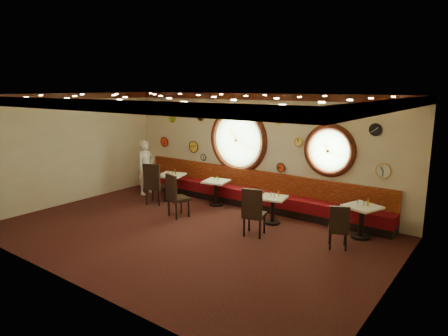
% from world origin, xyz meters
% --- Properties ---
extents(floor, '(9.00, 6.00, 0.00)m').
position_xyz_m(floor, '(0.00, 0.00, 0.00)').
color(floor, black).
rests_on(floor, ground).
extents(ceiling, '(9.00, 6.00, 0.02)m').
position_xyz_m(ceiling, '(0.00, 0.00, 3.20)').
color(ceiling, gold).
rests_on(ceiling, wall_back).
extents(wall_back, '(9.00, 0.02, 3.20)m').
position_xyz_m(wall_back, '(0.00, 3.00, 1.60)').
color(wall_back, beige).
rests_on(wall_back, floor).
extents(wall_front, '(9.00, 0.02, 3.20)m').
position_xyz_m(wall_front, '(0.00, -3.00, 1.60)').
color(wall_front, beige).
rests_on(wall_front, floor).
extents(wall_left, '(0.02, 6.00, 3.20)m').
position_xyz_m(wall_left, '(-4.50, 0.00, 1.60)').
color(wall_left, beige).
rests_on(wall_left, floor).
extents(wall_right, '(0.02, 6.00, 3.20)m').
position_xyz_m(wall_right, '(4.50, 0.00, 1.60)').
color(wall_right, beige).
rests_on(wall_right, floor).
extents(molding_back, '(9.00, 0.10, 0.18)m').
position_xyz_m(molding_back, '(0.00, 2.95, 3.11)').
color(molding_back, '#3C140A').
rests_on(molding_back, wall_back).
extents(molding_front, '(9.00, 0.10, 0.18)m').
position_xyz_m(molding_front, '(0.00, -2.95, 3.11)').
color(molding_front, '#3C140A').
rests_on(molding_front, wall_back).
extents(molding_left, '(0.10, 6.00, 0.18)m').
position_xyz_m(molding_left, '(-4.45, 0.00, 3.11)').
color(molding_left, '#3C140A').
rests_on(molding_left, wall_back).
extents(molding_right, '(0.10, 6.00, 0.18)m').
position_xyz_m(molding_right, '(4.45, 0.00, 3.11)').
color(molding_right, '#3C140A').
rests_on(molding_right, wall_back).
extents(banquette_base, '(8.00, 0.55, 0.20)m').
position_xyz_m(banquette_base, '(0.00, 2.72, 0.10)').
color(banquette_base, black).
rests_on(banquette_base, floor).
extents(banquette_seat, '(8.00, 0.55, 0.30)m').
position_xyz_m(banquette_seat, '(0.00, 2.72, 0.35)').
color(banquette_seat, '#5C0710').
rests_on(banquette_seat, banquette_base).
extents(banquette_back, '(8.00, 0.10, 0.55)m').
position_xyz_m(banquette_back, '(0.00, 2.94, 0.75)').
color(banquette_back, '#65080D').
rests_on(banquette_back, wall_back).
extents(porthole_left_glass, '(1.66, 0.02, 1.66)m').
position_xyz_m(porthole_left_glass, '(-0.60, 3.00, 1.85)').
color(porthole_left_glass, '#93CC7A').
rests_on(porthole_left_glass, wall_back).
extents(porthole_left_frame, '(1.98, 0.18, 1.98)m').
position_xyz_m(porthole_left_frame, '(-0.60, 2.98, 1.85)').
color(porthole_left_frame, '#3C140A').
rests_on(porthole_left_frame, wall_back).
extents(porthole_left_ring, '(1.61, 0.03, 1.61)m').
position_xyz_m(porthole_left_ring, '(-0.60, 2.95, 1.85)').
color(porthole_left_ring, gold).
rests_on(porthole_left_ring, wall_back).
extents(porthole_right_glass, '(1.10, 0.02, 1.10)m').
position_xyz_m(porthole_right_glass, '(2.20, 3.00, 1.80)').
color(porthole_right_glass, '#93CC7A').
rests_on(porthole_right_glass, wall_back).
extents(porthole_right_frame, '(1.38, 0.18, 1.38)m').
position_xyz_m(porthole_right_frame, '(2.20, 2.98, 1.80)').
color(porthole_right_frame, '#3C140A').
rests_on(porthole_right_frame, wall_back).
extents(porthole_right_ring, '(1.09, 0.03, 1.09)m').
position_xyz_m(porthole_right_ring, '(2.20, 2.95, 1.80)').
color(porthole_right_ring, gold).
rests_on(porthole_right_ring, wall_back).
extents(wall_clock_0, '(0.28, 0.03, 0.28)m').
position_xyz_m(wall_clock_0, '(3.30, 2.96, 2.40)').
color(wall_clock_0, black).
rests_on(wall_clock_0, wall_back).
extents(wall_clock_1, '(0.26, 0.03, 0.26)m').
position_xyz_m(wall_clock_1, '(-3.20, 2.96, 2.35)').
color(wall_clock_1, '#80B323').
rests_on(wall_clock_1, wall_back).
extents(wall_clock_2, '(0.36, 0.03, 0.36)m').
position_xyz_m(wall_clock_2, '(-2.30, 2.96, 1.50)').
color(wall_clock_2, yellow).
rests_on(wall_clock_2, wall_back).
extents(wall_clock_3, '(0.30, 0.03, 0.30)m').
position_xyz_m(wall_clock_3, '(0.75, 2.96, 2.55)').
color(wall_clock_3, '#79BA3A').
rests_on(wall_clock_3, wall_back).
extents(wall_clock_4, '(0.24, 0.03, 0.24)m').
position_xyz_m(wall_clock_4, '(-2.00, 2.96, 2.45)').
color(wall_clock_4, black).
rests_on(wall_clock_4, wall_back).
extents(wall_clock_5, '(0.24, 0.03, 0.24)m').
position_xyz_m(wall_clock_5, '(0.85, 2.96, 1.20)').
color(wall_clock_5, red).
rests_on(wall_clock_5, wall_back).
extents(wall_clock_6, '(0.32, 0.03, 0.32)m').
position_xyz_m(wall_clock_6, '(-3.60, 2.96, 1.55)').
color(wall_clock_6, red).
rests_on(wall_clock_6, wall_back).
extents(wall_clock_7, '(0.34, 0.03, 0.34)m').
position_xyz_m(wall_clock_7, '(3.55, 2.96, 1.45)').
color(wall_clock_7, silver).
rests_on(wall_clock_7, wall_back).
extents(wall_clock_8, '(0.20, 0.03, 0.20)m').
position_xyz_m(wall_clock_8, '(-1.90, 2.96, 1.20)').
color(wall_clock_8, white).
rests_on(wall_clock_8, wall_back).
extents(wall_clock_9, '(0.22, 0.03, 0.22)m').
position_xyz_m(wall_clock_9, '(1.35, 2.96, 1.95)').
color(wall_clock_9, '#F9DA53').
rests_on(wall_clock_9, wall_back).
extents(table_a, '(0.90, 0.90, 0.79)m').
position_xyz_m(table_a, '(-2.28, 1.87, 0.50)').
color(table_a, black).
rests_on(table_a, floor).
extents(table_b, '(0.79, 0.79, 0.73)m').
position_xyz_m(table_b, '(-0.85, 2.23, 0.46)').
color(table_b, black).
rests_on(table_b, floor).
extents(table_c, '(0.74, 0.74, 0.69)m').
position_xyz_m(table_c, '(1.26, 1.82, 0.44)').
color(table_c, black).
rests_on(table_c, floor).
extents(table_d, '(0.88, 0.88, 0.76)m').
position_xyz_m(table_d, '(3.37, 2.15, 0.48)').
color(table_d, black).
rests_on(table_d, floor).
extents(chair_a, '(0.65, 0.65, 0.75)m').
position_xyz_m(chair_a, '(-2.35, 1.21, 0.70)').
color(chair_a, black).
rests_on(chair_a, floor).
extents(chair_b, '(0.60, 0.60, 0.72)m').
position_xyz_m(chair_b, '(-1.04, 0.73, 0.66)').
color(chair_b, black).
rests_on(chair_b, floor).
extents(chair_c, '(0.58, 0.58, 0.71)m').
position_xyz_m(chair_c, '(1.34, 0.78, 0.65)').
color(chair_c, black).
rests_on(chair_c, floor).
extents(chair_d, '(0.53, 0.53, 0.60)m').
position_xyz_m(chair_d, '(3.19, 1.22, 0.55)').
color(chair_d, black).
rests_on(chair_d, floor).
extents(condiment_a_salt, '(0.04, 0.04, 0.10)m').
position_xyz_m(condiment_a_salt, '(-2.38, 1.86, 0.84)').
color(condiment_a_salt, silver).
rests_on(condiment_a_salt, table_a).
extents(condiment_b_salt, '(0.04, 0.04, 0.10)m').
position_xyz_m(condiment_b_salt, '(-0.87, 2.30, 0.78)').
color(condiment_b_salt, silver).
rests_on(condiment_b_salt, table_b).
extents(condiment_c_salt, '(0.04, 0.04, 0.10)m').
position_xyz_m(condiment_c_salt, '(1.20, 1.84, 0.74)').
color(condiment_c_salt, silver).
rests_on(condiment_c_salt, table_c).
extents(condiment_d_salt, '(0.03, 0.03, 0.09)m').
position_xyz_m(condiment_d_salt, '(3.23, 2.21, 0.81)').
color(condiment_d_salt, silver).
rests_on(condiment_d_salt, table_d).
extents(condiment_a_pepper, '(0.03, 0.03, 0.10)m').
position_xyz_m(condiment_a_pepper, '(-2.21, 1.87, 0.84)').
color(condiment_a_pepper, '#B8B8BC').
rests_on(condiment_a_pepper, table_a).
extents(condiment_b_pepper, '(0.04, 0.04, 0.10)m').
position_xyz_m(condiment_b_pepper, '(-0.84, 2.16, 0.78)').
color(condiment_b_pepper, silver).
rests_on(condiment_b_pepper, table_b).
extents(condiment_c_pepper, '(0.04, 0.04, 0.11)m').
position_xyz_m(condiment_c_pepper, '(1.30, 1.81, 0.75)').
color(condiment_c_pepper, silver).
rests_on(condiment_c_pepper, table_c).
extents(condiment_d_pepper, '(0.03, 0.03, 0.10)m').
position_xyz_m(condiment_d_pepper, '(3.39, 2.18, 0.81)').
color(condiment_d_pepper, silver).
rests_on(condiment_d_pepper, table_d).
extents(condiment_a_bottle, '(0.05, 0.05, 0.16)m').
position_xyz_m(condiment_a_bottle, '(-2.16, 1.93, 0.87)').
color(condiment_a_bottle, gold).
rests_on(condiment_a_bottle, table_a).
extents(condiment_b_bottle, '(0.05, 0.05, 0.16)m').
position_xyz_m(condiment_b_bottle, '(-0.79, 2.26, 0.81)').
color(condiment_b_bottle, yellow).
rests_on(condiment_b_bottle, table_b).
extents(condiment_c_bottle, '(0.04, 0.04, 0.14)m').
position_xyz_m(condiment_c_bottle, '(1.37, 1.91, 0.76)').
color(condiment_c_bottle, yellow).
rests_on(condiment_c_bottle, table_c).
extents(condiment_d_bottle, '(0.05, 0.05, 0.17)m').
position_xyz_m(condiment_d_bottle, '(3.46, 2.21, 0.85)').
color(condiment_d_bottle, gold).
rests_on(condiment_d_bottle, table_d).
extents(waiter, '(0.44, 0.64, 1.72)m').
position_xyz_m(waiter, '(-3.40, 1.91, 0.86)').
color(waiter, white).
rests_on(waiter, floor).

